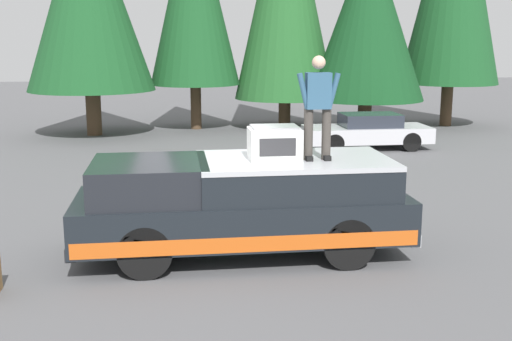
% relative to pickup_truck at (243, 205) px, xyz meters
% --- Properties ---
extents(ground_plane, '(90.00, 90.00, 0.00)m').
position_rel_pickup_truck_xyz_m(ground_plane, '(-0.11, 0.65, -0.87)').
color(ground_plane, '#565659').
extents(pickup_truck, '(2.01, 5.54, 1.65)m').
position_rel_pickup_truck_xyz_m(pickup_truck, '(0.00, 0.00, 0.00)').
color(pickup_truck, black).
rests_on(pickup_truck, ground).
extents(compressor_unit, '(0.65, 0.84, 0.56)m').
position_rel_pickup_truck_xyz_m(compressor_unit, '(-0.08, -0.52, 1.05)').
color(compressor_unit, silver).
rests_on(compressor_unit, pickup_truck).
extents(person_on_truck_bed, '(0.29, 0.72, 1.69)m').
position_rel_pickup_truck_xyz_m(person_on_truck_bed, '(-0.18, -1.22, 1.68)').
color(person_on_truck_bed, '#423D38').
rests_on(person_on_truck_bed, pickup_truck).
extents(parked_car_silver, '(1.64, 4.10, 1.16)m').
position_rel_pickup_truck_xyz_m(parked_car_silver, '(9.93, -5.25, -0.29)').
color(parked_car_silver, silver).
rests_on(parked_car_silver, ground).
extents(conifer_left, '(4.44, 4.44, 7.52)m').
position_rel_pickup_truck_xyz_m(conifer_left, '(13.79, -6.33, 3.50)').
color(conifer_left, '#4C3826').
rests_on(conifer_left, ground).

